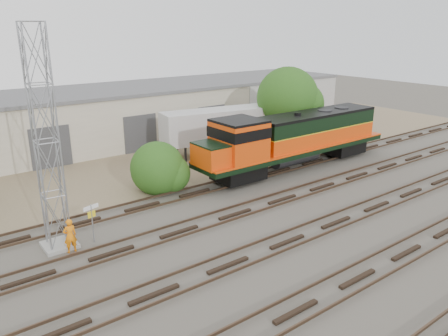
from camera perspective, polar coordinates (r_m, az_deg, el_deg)
ground at (r=25.88m, az=3.53°, el=-7.27°), size 140.00×140.00×0.00m
dirt_strip at (r=37.75m, az=-11.39°, el=0.68°), size 80.00×16.00×0.02m
tracks at (r=23.89m, az=8.26°, el=-9.50°), size 80.00×20.40×0.28m
warehouse at (r=44.27m, az=-16.13°, el=6.41°), size 58.40×10.40×5.30m
locomotive at (r=35.36m, az=9.07°, el=3.88°), size 18.53×3.25×4.45m
signal_tower at (r=23.00m, az=-22.13°, el=2.67°), size 1.66×1.66×11.26m
sign_post at (r=24.12m, az=-16.89°, el=-6.04°), size 0.88×0.24×2.19m
worker at (r=23.73m, az=-19.47°, el=-8.35°), size 0.67×0.44×1.84m
semi_trailer at (r=39.94m, az=1.51°, el=5.75°), size 13.43×4.84×4.05m
dumpster_blue at (r=48.60m, az=7.75°, el=5.65°), size 1.64×1.55×1.50m
dumpster_red at (r=55.60m, az=15.21°, el=6.69°), size 1.93×1.88×1.40m
tree_mid at (r=30.55m, az=-8.21°, el=-0.23°), size 3.96×3.78×3.78m
tree_east at (r=40.96m, az=8.78°, el=8.84°), size 5.92×5.64×7.61m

